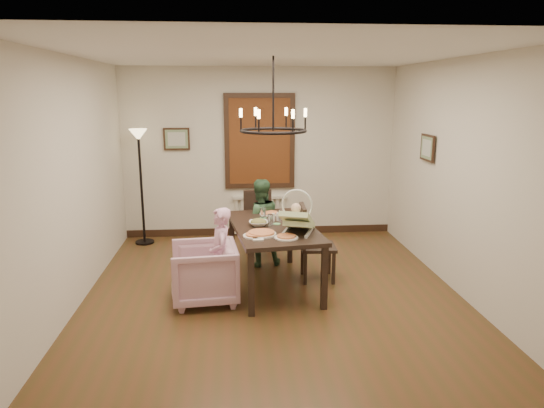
{
  "coord_description": "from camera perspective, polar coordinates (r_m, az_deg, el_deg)",
  "views": [
    {
      "loc": [
        -0.48,
        -5.53,
        2.4
      ],
      "look_at": [
        0.02,
        0.26,
        1.05
      ],
      "focal_mm": 32.0,
      "sensor_mm": 36.0,
      "label": 1
    }
  ],
  "objects": [
    {
      "name": "floor_lamp",
      "position": [
        7.95,
        -15.1,
        1.75
      ],
      "size": [
        0.3,
        0.3,
        1.8
      ],
      "primitive_type": null,
      "color": "black",
      "rests_on": "room_shell"
    },
    {
      "name": "pizza_platter",
      "position": [
        5.58,
        -1.24,
        -3.46
      ],
      "size": [
        0.34,
        0.34,
        0.04
      ],
      "primitive_type": "cylinder",
      "color": "tan",
      "rests_on": "dining_table"
    },
    {
      "name": "room_shell",
      "position": [
        6.0,
        -0.24,
        3.48
      ],
      "size": [
        4.51,
        5.0,
        2.81
      ],
      "color": "#493519",
      "rests_on": "ground"
    },
    {
      "name": "drinking_glass",
      "position": [
        5.97,
        -0.19,
        -1.88
      ],
      "size": [
        0.07,
        0.07,
        0.13
      ],
      "primitive_type": "cylinder",
      "color": "silver",
      "rests_on": "dining_table"
    },
    {
      "name": "armchair",
      "position": [
        5.74,
        -7.98,
        -8.02
      ],
      "size": [
        0.83,
        0.81,
        0.69
      ],
      "primitive_type": "imported",
      "rotation": [
        0.0,
        0.0,
        -1.48
      ],
      "color": "#CA9AAF",
      "rests_on": "room_shell"
    },
    {
      "name": "picture_right",
      "position": [
        7.01,
        17.82,
        6.31
      ],
      "size": [
        0.03,
        0.42,
        0.36
      ],
      "primitive_type": "cube",
      "rotation": [
        0.0,
        0.0,
        1.57
      ],
      "color": "black",
      "rests_on": "room_shell"
    },
    {
      "name": "seated_man",
      "position": [
        6.8,
        -1.44,
        -3.05
      ],
      "size": [
        0.56,
        0.47,
        1.02
      ],
      "primitive_type": "imported",
      "rotation": [
        0.0,
        0.0,
        3.31
      ],
      "color": "#35593A",
      "rests_on": "room_shell"
    },
    {
      "name": "dining_table",
      "position": [
        6.01,
        0.14,
        -3.31
      ],
      "size": [
        1.16,
        1.79,
        0.79
      ],
      "rotation": [
        0.0,
        0.0,
        0.13
      ],
      "color": "black",
      "rests_on": "room_shell"
    },
    {
      "name": "chandelier",
      "position": [
        5.78,
        0.15,
        8.61
      ],
      "size": [
        0.8,
        0.8,
        0.04
      ],
      "primitive_type": "torus",
      "color": "black",
      "rests_on": "room_shell"
    },
    {
      "name": "picture_back",
      "position": [
        8.08,
        -11.15,
        7.52
      ],
      "size": [
        0.42,
        0.03,
        0.36
      ],
      "primitive_type": "cube",
      "color": "black",
      "rests_on": "room_shell"
    },
    {
      "name": "baby_bouncer",
      "position": [
        5.63,
        3.01,
        -1.69
      ],
      "size": [
        0.55,
        0.64,
        0.35
      ],
      "primitive_type": null,
      "rotation": [
        0.0,
        0.0,
        -0.35
      ],
      "color": "#BED190",
      "rests_on": "dining_table"
    },
    {
      "name": "chair_right",
      "position": [
        6.3,
        5.43,
        -4.52
      ],
      "size": [
        0.46,
        0.46,
        1.0
      ],
      "primitive_type": null,
      "rotation": [
        0.0,
        0.0,
        1.52
      ],
      "color": "black",
      "rests_on": "room_shell"
    },
    {
      "name": "radiator",
      "position": [
        8.28,
        -1.42,
        -1.25
      ],
      "size": [
        0.92,
        0.12,
        0.62
      ],
      "primitive_type": null,
      "color": "silver",
      "rests_on": "room_shell"
    },
    {
      "name": "window_blinds",
      "position": [
        8.04,
        -1.46,
        7.37
      ],
      "size": [
        1.0,
        0.03,
        1.4
      ],
      "primitive_type": "cube",
      "color": "brown",
      "rests_on": "room_shell"
    },
    {
      "name": "elderly_woman",
      "position": [
        5.66,
        -6.04,
        -6.98
      ],
      "size": [
        0.25,
        0.36,
        0.93
      ],
      "primitive_type": "imported",
      "rotation": [
        0.0,
        0.0,
        -1.48
      ],
      "color": "#E8A4C9",
      "rests_on": "room_shell"
    },
    {
      "name": "chair_far",
      "position": [
        7.22,
        -1.42,
        -2.33
      ],
      "size": [
        0.48,
        0.48,
        0.96
      ],
      "primitive_type": null,
      "rotation": [
        0.0,
        0.0,
        0.13
      ],
      "color": "black",
      "rests_on": "room_shell"
    },
    {
      "name": "salad_bowl",
      "position": [
        5.96,
        -1.59,
        -2.24
      ],
      "size": [
        0.28,
        0.28,
        0.07
      ],
      "primitive_type": "imported",
      "color": "white",
      "rests_on": "dining_table"
    }
  ]
}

